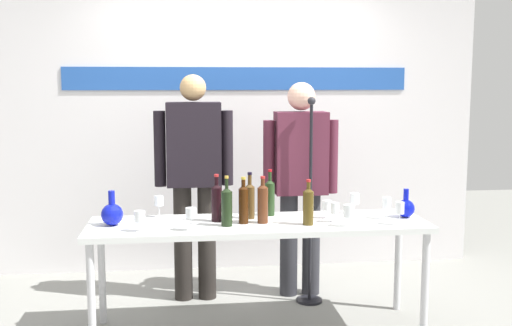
% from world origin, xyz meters
% --- Properties ---
extents(back_wall, '(4.35, 0.11, 3.00)m').
position_xyz_m(back_wall, '(0.00, 1.50, 1.50)').
color(back_wall, silver).
rests_on(back_wall, ground).
extents(display_table, '(2.27, 0.61, 0.76)m').
position_xyz_m(display_table, '(0.00, 0.00, 0.69)').
color(display_table, silver).
rests_on(display_table, ground).
extents(decanter_blue_left, '(0.14, 0.14, 0.23)m').
position_xyz_m(decanter_blue_left, '(-0.97, 0.02, 0.83)').
color(decanter_blue_left, '#0F18AD').
rests_on(decanter_blue_left, display_table).
extents(decanter_blue_right, '(0.12, 0.12, 0.20)m').
position_xyz_m(decanter_blue_right, '(1.03, 0.02, 0.82)').
color(decanter_blue_right, '#0A14B8').
rests_on(decanter_blue_right, display_table).
extents(presenter_left, '(0.60, 0.22, 1.75)m').
position_xyz_m(presenter_left, '(-0.42, 0.67, 1.00)').
color(presenter_left, black).
rests_on(presenter_left, ground).
extents(presenter_right, '(0.59, 0.22, 1.69)m').
position_xyz_m(presenter_right, '(0.42, 0.67, 0.96)').
color(presenter_right, '#2B2B31').
rests_on(presenter_right, ground).
extents(wine_bottle_0, '(0.07, 0.07, 0.33)m').
position_xyz_m(wine_bottle_0, '(0.10, 0.20, 0.89)').
color(wine_bottle_0, '#203719').
rests_on(wine_bottle_0, display_table).
extents(wine_bottle_1, '(0.07, 0.07, 0.32)m').
position_xyz_m(wine_bottle_1, '(-0.05, 0.12, 0.89)').
color(wine_bottle_1, '#4E3618').
rests_on(wine_bottle_1, display_table).
extents(wine_bottle_2, '(0.07, 0.07, 0.30)m').
position_xyz_m(wine_bottle_2, '(0.31, -0.11, 0.89)').
color(wine_bottle_2, '#473712').
rests_on(wine_bottle_2, display_table).
extents(wine_bottle_3, '(0.07, 0.07, 0.32)m').
position_xyz_m(wine_bottle_3, '(0.02, -0.03, 0.90)').
color(wine_bottle_3, '#512814').
rests_on(wine_bottle_3, display_table).
extents(wine_bottle_4, '(0.07, 0.07, 0.33)m').
position_xyz_m(wine_bottle_4, '(-0.22, -0.08, 0.89)').
color(wine_bottle_4, black).
rests_on(wine_bottle_4, display_table).
extents(wine_bottle_5, '(0.06, 0.06, 0.31)m').
position_xyz_m(wine_bottle_5, '(-0.10, -0.02, 0.89)').
color(wine_bottle_5, '#331705').
rests_on(wine_bottle_5, display_table).
extents(wine_bottle_6, '(0.07, 0.07, 0.32)m').
position_xyz_m(wine_bottle_6, '(-0.28, 0.06, 0.89)').
color(wine_bottle_6, black).
rests_on(wine_bottle_6, display_table).
extents(wine_glass_left_0, '(0.06, 0.06, 0.15)m').
position_xyz_m(wine_glass_left_0, '(-0.67, 0.24, 0.87)').
color(wine_glass_left_0, white).
rests_on(wine_glass_left_0, display_table).
extents(wine_glass_left_1, '(0.07, 0.07, 0.15)m').
position_xyz_m(wine_glass_left_1, '(-0.45, -0.18, 0.87)').
color(wine_glass_left_1, white).
rests_on(wine_glass_left_1, display_table).
extents(wine_glass_left_2, '(0.07, 0.07, 0.13)m').
position_xyz_m(wine_glass_left_2, '(-0.78, -0.17, 0.85)').
color(wine_glass_left_2, white).
rests_on(wine_glass_left_2, display_table).
extents(wine_glass_right_0, '(0.06, 0.06, 0.13)m').
position_xyz_m(wine_glass_right_0, '(0.51, -0.06, 0.85)').
color(wine_glass_right_0, white).
rests_on(wine_glass_right_0, display_table).
extents(wine_glass_right_1, '(0.06, 0.06, 0.15)m').
position_xyz_m(wine_glass_right_1, '(0.91, -0.19, 0.86)').
color(wine_glass_right_1, white).
rests_on(wine_glass_right_1, display_table).
extents(wine_glass_right_2, '(0.06, 0.06, 0.15)m').
position_xyz_m(wine_glass_right_2, '(0.89, -0.01, 0.86)').
color(wine_glass_right_2, white).
rests_on(wine_glass_right_2, display_table).
extents(wine_glass_right_3, '(0.07, 0.07, 0.13)m').
position_xyz_m(wine_glass_right_3, '(0.48, 0.06, 0.84)').
color(wine_glass_right_3, white).
rests_on(wine_glass_right_3, display_table).
extents(wine_glass_right_4, '(0.07, 0.07, 0.14)m').
position_xyz_m(wine_glass_right_4, '(0.56, -0.19, 0.86)').
color(wine_glass_right_4, white).
rests_on(wine_glass_right_4, display_table).
extents(wine_glass_right_5, '(0.07, 0.07, 0.15)m').
position_xyz_m(wine_glass_right_5, '(0.71, 0.18, 0.86)').
color(wine_glass_right_5, white).
rests_on(wine_glass_right_5, display_table).
extents(microphone_stand, '(0.20, 0.20, 1.58)m').
position_xyz_m(microphone_stand, '(0.46, 0.49, 0.53)').
color(microphone_stand, black).
rests_on(microphone_stand, ground).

